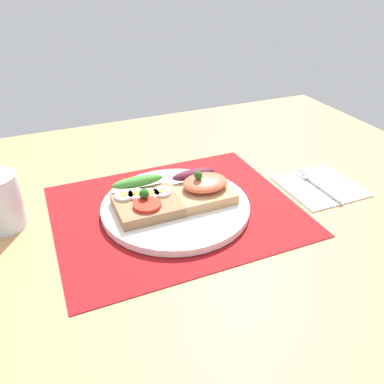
# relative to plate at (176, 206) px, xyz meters

# --- Properties ---
(ground_plane) EXTENTS (1.20, 0.90, 0.03)m
(ground_plane) POSITION_rel_plate_xyz_m (0.00, 0.00, -0.03)
(ground_plane) COLOR tan
(placemat) EXTENTS (0.40, 0.33, 0.00)m
(placemat) POSITION_rel_plate_xyz_m (0.00, 0.00, -0.01)
(placemat) COLOR maroon
(placemat) RESTS_ON ground_plane
(plate) EXTENTS (0.25, 0.25, 0.01)m
(plate) POSITION_rel_plate_xyz_m (0.00, 0.00, 0.00)
(plate) COLOR white
(plate) RESTS_ON placemat
(sandwich_egg_tomato) EXTENTS (0.10, 0.11, 0.04)m
(sandwich_egg_tomato) POSITION_rel_plate_xyz_m (-0.05, 0.01, 0.02)
(sandwich_egg_tomato) COLOR #996E4B
(sandwich_egg_tomato) RESTS_ON plate
(sandwich_salmon) EXTENTS (0.09, 0.09, 0.05)m
(sandwich_salmon) POSITION_rel_plate_xyz_m (0.05, 0.00, 0.02)
(sandwich_salmon) COLOR tan
(sandwich_salmon) RESTS_ON plate
(napkin) EXTENTS (0.13, 0.13, 0.01)m
(napkin) POSITION_rel_plate_xyz_m (0.28, -0.03, -0.01)
(napkin) COLOR white
(napkin) RESTS_ON ground_plane
(fork) EXTENTS (0.02, 0.13, 0.00)m
(fork) POSITION_rel_plate_xyz_m (0.27, -0.03, -0.00)
(fork) COLOR #B7B7BC
(fork) RESTS_ON napkin
(drinking_glass) EXTENTS (0.07, 0.07, 0.09)m
(drinking_glass) POSITION_rel_plate_xyz_m (-0.26, 0.07, 0.04)
(drinking_glass) COLOR silver
(drinking_glass) RESTS_ON ground_plane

